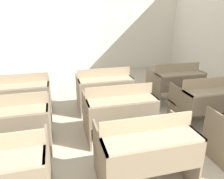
{
  "coord_description": "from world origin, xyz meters",
  "views": [
    {
      "loc": [
        -1.0,
        -0.81,
        2.03
      ],
      "look_at": [
        -0.13,
        2.51,
        0.79
      ],
      "focal_mm": 35.0,
      "sensor_mm": 36.0,
      "label": 1
    }
  ],
  "objects_px": {
    "bench_second_right": "(207,100)",
    "bench_third_right": "(175,82)",
    "bench_second_left": "(11,122)",
    "bench_third_left": "(21,96)",
    "bench_front_center": "(145,149)",
    "bench_second_center": "(119,110)",
    "bench_third_center": "(104,88)"
  },
  "relations": [
    {
      "from": "bench_third_left",
      "to": "bench_third_center",
      "type": "distance_m",
      "value": 1.67
    },
    {
      "from": "bench_second_left",
      "to": "bench_third_left",
      "type": "distance_m",
      "value": 1.11
    },
    {
      "from": "bench_front_center",
      "to": "bench_third_right",
      "type": "bearing_deg",
      "value": 52.97
    },
    {
      "from": "bench_front_center",
      "to": "bench_second_right",
      "type": "distance_m",
      "value": 2.03
    },
    {
      "from": "bench_second_center",
      "to": "bench_third_left",
      "type": "relative_size",
      "value": 1.0
    },
    {
      "from": "bench_front_center",
      "to": "bench_third_center",
      "type": "distance_m",
      "value": 2.24
    },
    {
      "from": "bench_second_left",
      "to": "bench_third_right",
      "type": "height_order",
      "value": "same"
    },
    {
      "from": "bench_second_left",
      "to": "bench_third_left",
      "type": "xyz_separation_m",
      "value": [
        -0.0,
        1.11,
        0.0
      ]
    },
    {
      "from": "bench_third_left",
      "to": "bench_second_right",
      "type": "bearing_deg",
      "value": -18.56
    },
    {
      "from": "bench_third_right",
      "to": "bench_second_center",
      "type": "bearing_deg",
      "value": -146.28
    },
    {
      "from": "bench_second_right",
      "to": "bench_second_left",
      "type": "bearing_deg",
      "value": 179.78
    },
    {
      "from": "bench_second_left",
      "to": "bench_front_center",
      "type": "bearing_deg",
      "value": -34.22
    },
    {
      "from": "bench_second_center",
      "to": "bench_third_center",
      "type": "distance_m",
      "value": 1.12
    },
    {
      "from": "bench_front_center",
      "to": "bench_second_right",
      "type": "relative_size",
      "value": 1.0
    },
    {
      "from": "bench_second_left",
      "to": "bench_third_right",
      "type": "relative_size",
      "value": 1.0
    },
    {
      "from": "bench_front_center",
      "to": "bench_third_right",
      "type": "height_order",
      "value": "same"
    },
    {
      "from": "bench_third_left",
      "to": "bench_third_right",
      "type": "height_order",
      "value": "same"
    },
    {
      "from": "bench_third_center",
      "to": "bench_front_center",
      "type": "bearing_deg",
      "value": -90.18
    },
    {
      "from": "bench_front_center",
      "to": "bench_second_center",
      "type": "distance_m",
      "value": 1.12
    },
    {
      "from": "bench_front_center",
      "to": "bench_third_right",
      "type": "xyz_separation_m",
      "value": [
        1.7,
        2.26,
        0.0
      ]
    },
    {
      "from": "bench_second_right",
      "to": "bench_third_center",
      "type": "bearing_deg",
      "value": 146.3
    },
    {
      "from": "bench_front_center",
      "to": "bench_second_right",
      "type": "height_order",
      "value": "same"
    },
    {
      "from": "bench_third_right",
      "to": "bench_front_center",
      "type": "bearing_deg",
      "value": -127.03
    },
    {
      "from": "bench_third_left",
      "to": "bench_third_right",
      "type": "bearing_deg",
      "value": 0.2
    },
    {
      "from": "bench_second_center",
      "to": "bench_second_left",
      "type": "bearing_deg",
      "value": 179.8
    },
    {
      "from": "bench_third_left",
      "to": "bench_front_center",
      "type": "bearing_deg",
      "value": -53.49
    },
    {
      "from": "bench_second_center",
      "to": "bench_third_left",
      "type": "distance_m",
      "value": 2.01
    },
    {
      "from": "bench_front_center",
      "to": "bench_third_left",
      "type": "xyz_separation_m",
      "value": [
        -1.66,
        2.24,
        0.0
      ]
    },
    {
      "from": "bench_third_center",
      "to": "bench_second_left",
      "type": "bearing_deg",
      "value": -146.3
    },
    {
      "from": "bench_second_center",
      "to": "bench_third_right",
      "type": "distance_m",
      "value": 2.04
    },
    {
      "from": "bench_second_right",
      "to": "bench_third_right",
      "type": "xyz_separation_m",
      "value": [
        0.01,
        1.14,
        0.0
      ]
    },
    {
      "from": "bench_second_left",
      "to": "bench_third_center",
      "type": "relative_size",
      "value": 1.0
    }
  ]
}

